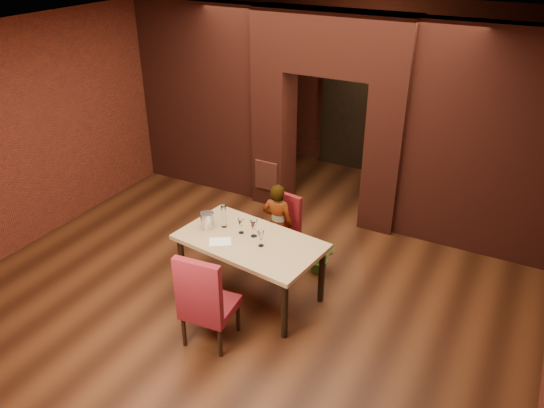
% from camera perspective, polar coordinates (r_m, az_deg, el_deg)
% --- Properties ---
extents(floor, '(8.00, 8.00, 0.00)m').
position_cam_1_polar(floor, '(7.41, -0.50, -7.21)').
color(floor, '#422110').
rests_on(floor, ground).
extents(ceiling, '(7.00, 8.00, 0.04)m').
position_cam_1_polar(ceiling, '(6.15, -0.63, 17.96)').
color(ceiling, silver).
rests_on(ceiling, ground).
extents(wall_back, '(7.00, 0.04, 3.20)m').
position_cam_1_polar(wall_back, '(10.11, 10.61, 12.21)').
color(wall_back, maroon).
rests_on(wall_back, ground).
extents(wall_left, '(0.04, 8.00, 3.20)m').
position_cam_1_polar(wall_left, '(8.74, -21.37, 8.27)').
color(wall_left, maroon).
rests_on(wall_left, ground).
extents(pillar_left, '(0.55, 0.55, 2.30)m').
position_cam_1_polar(pillar_left, '(8.83, 0.26, 7.31)').
color(pillar_left, maroon).
rests_on(pillar_left, ground).
extents(pillar_right, '(0.55, 0.55, 2.30)m').
position_cam_1_polar(pillar_right, '(8.19, 12.15, 4.93)').
color(pillar_right, maroon).
rests_on(pillar_right, ground).
extents(lintel, '(2.45, 0.55, 0.90)m').
position_cam_1_polar(lintel, '(8.01, 6.57, 16.88)').
color(lintel, maroon).
rests_on(lintel, ground).
extents(wing_wall_left, '(2.28, 0.35, 3.20)m').
position_cam_1_polar(wing_wall_left, '(9.40, -7.52, 11.25)').
color(wing_wall_left, maroon).
rests_on(wing_wall_left, ground).
extents(wing_wall_right, '(2.28, 0.35, 3.20)m').
position_cam_1_polar(wing_wall_right, '(7.80, 22.43, 5.80)').
color(wing_wall_right, maroon).
rests_on(wing_wall_right, ground).
extents(vent_panel, '(0.40, 0.03, 0.50)m').
position_cam_1_polar(vent_panel, '(8.83, -0.64, 3.06)').
color(vent_panel, '#AA4931').
rests_on(vent_panel, ground).
extents(rear_door, '(0.90, 0.08, 2.10)m').
position_cam_1_polar(rear_door, '(10.34, 8.11, 9.56)').
color(rear_door, black).
rests_on(rear_door, ground).
extents(rear_door_frame, '(1.02, 0.04, 2.22)m').
position_cam_1_polar(rear_door_frame, '(10.30, 8.03, 9.50)').
color(rear_door_frame, black).
rests_on(rear_door_frame, ground).
extents(dining_table, '(1.88, 1.21, 0.83)m').
position_cam_1_polar(dining_table, '(6.75, -2.32, -6.86)').
color(dining_table, '#A68257').
rests_on(dining_table, ground).
extents(chair_far, '(0.51, 0.51, 0.98)m').
position_cam_1_polar(chair_far, '(7.39, 0.81, -2.82)').
color(chair_far, maroon).
rests_on(chair_far, ground).
extents(chair_near, '(0.60, 0.60, 1.20)m').
position_cam_1_polar(chair_near, '(6.02, -6.72, -9.81)').
color(chair_near, maroon).
rests_on(chair_near, ground).
extents(person_seated, '(0.46, 0.32, 1.21)m').
position_cam_1_polar(person_seated, '(7.30, 0.60, -2.16)').
color(person_seated, silver).
rests_on(person_seated, ground).
extents(wine_glass_a, '(0.08, 0.08, 0.20)m').
position_cam_1_polar(wine_glass_a, '(6.62, -3.34, -2.38)').
color(wine_glass_a, white).
rests_on(wine_glass_a, dining_table).
extents(wine_glass_b, '(0.09, 0.09, 0.23)m').
position_cam_1_polar(wine_glass_b, '(6.53, -1.97, -2.61)').
color(wine_glass_b, white).
rests_on(wine_glass_b, dining_table).
extents(wine_glass_c, '(0.08, 0.08, 0.20)m').
position_cam_1_polar(wine_glass_c, '(6.35, -1.19, -3.74)').
color(wine_glass_c, silver).
rests_on(wine_glass_c, dining_table).
extents(tasting_sheet, '(0.33, 0.31, 0.00)m').
position_cam_1_polar(tasting_sheet, '(6.51, -5.59, -4.04)').
color(tasting_sheet, white).
rests_on(tasting_sheet, dining_table).
extents(wine_bucket, '(0.17, 0.17, 0.21)m').
position_cam_1_polar(wine_bucket, '(6.76, -6.97, -1.77)').
color(wine_bucket, silver).
rests_on(wine_bucket, dining_table).
extents(water_bottle, '(0.07, 0.07, 0.32)m').
position_cam_1_polar(water_bottle, '(6.74, -5.21, -1.27)').
color(water_bottle, silver).
rests_on(water_bottle, dining_table).
extents(potted_plant, '(0.53, 0.53, 0.45)m').
position_cam_1_polar(potted_plant, '(7.32, 5.11, -5.72)').
color(potted_plant, '#2E601C').
rests_on(potted_plant, ground).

